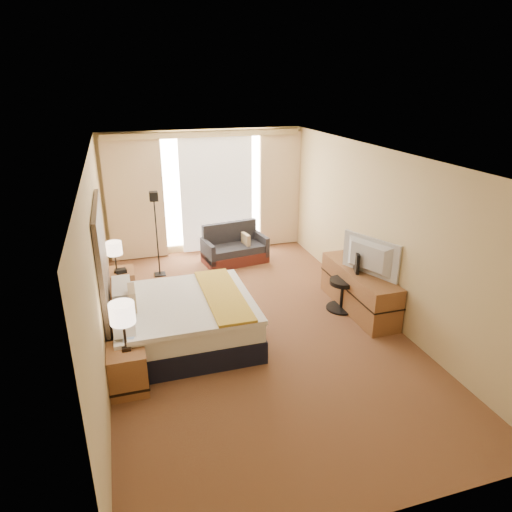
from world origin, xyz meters
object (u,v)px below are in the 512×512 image
object	(u,v)px
bed	(183,320)
television	(366,257)
floor_lamp	(155,217)
desk_chair	(346,284)
media_dresser	(359,289)
lamp_left	(122,314)
nightstand_left	(128,369)
nightstand_right	(122,286)
lamp_right	(114,249)
loveseat	(234,250)

from	to	relation	value
bed	television	xyz separation A→B (m)	(2.84, -0.04, 0.65)
bed	floor_lamp	size ratio (longest dim) A/B	1.18
bed	desk_chair	size ratio (longest dim) A/B	1.90
media_dresser	lamp_left	size ratio (longest dim) A/B	2.91
nightstand_left	nightstand_right	size ratio (longest dim) A/B	1.00
floor_lamp	lamp_right	distance (m)	1.25
lamp_left	television	world-z (taller)	television
desk_chair	floor_lamp	bearing A→B (deg)	159.43
bed	lamp_right	xyz separation A→B (m)	(-0.86, 1.58, 0.62)
loveseat	lamp_right	world-z (taller)	lamp_right
nightstand_left	nightstand_right	world-z (taller)	same
floor_lamp	television	size ratio (longest dim) A/B	1.58
media_dresser	television	bearing A→B (deg)	-102.93
lamp_right	desk_chair	bearing A→B (deg)	-20.84
nightstand_left	television	distance (m)	3.81
nightstand_left	lamp_right	distance (m)	2.55
nightstand_right	media_dresser	bearing A→B (deg)	-21.40
nightstand_right	lamp_left	size ratio (longest dim) A/B	0.89
nightstand_left	television	xyz separation A→B (m)	(3.65, 0.83, 0.72)
nightstand_left	bed	xyz separation A→B (m)	(0.81, 0.87, 0.07)
floor_lamp	lamp_right	world-z (taller)	floor_lamp
desk_chair	lamp_right	xyz separation A→B (m)	(-3.54, 1.35, 0.51)
loveseat	nightstand_left	bearing A→B (deg)	-130.66
nightstand_left	desk_chair	xyz separation A→B (m)	(3.50, 1.11, 0.18)
nightstand_left	lamp_left	bearing A→B (deg)	3.63
media_dresser	floor_lamp	distance (m)	3.90
loveseat	desk_chair	world-z (taller)	desk_chair
loveseat	floor_lamp	distance (m)	1.82
loveseat	lamp_right	distance (m)	2.72
floor_lamp	lamp_right	xyz separation A→B (m)	(-0.77, -0.97, -0.20)
lamp_right	nightstand_right	bearing A→B (deg)	42.43
loveseat	lamp_right	xyz separation A→B (m)	(-2.33, -1.21, 0.70)
media_dresser	floor_lamp	size ratio (longest dim) A/B	1.10
nightstand_right	desk_chair	xyz separation A→B (m)	(3.50, -1.39, 0.18)
nightstand_right	loveseat	xyz separation A→B (m)	(2.28, 1.17, -0.01)
loveseat	lamp_right	size ratio (longest dim) A/B	2.55
loveseat	desk_chair	xyz separation A→B (m)	(1.22, -2.56, 0.19)
nightstand_left	television	bearing A→B (deg)	12.84
television	nightstand_left	bearing A→B (deg)	80.34
nightstand_left	bed	size ratio (longest dim) A/B	0.28
nightstand_right	loveseat	distance (m)	2.56
nightstand_right	floor_lamp	world-z (taller)	floor_lamp
nightstand_right	desk_chair	bearing A→B (deg)	-21.72
bed	lamp_left	bearing A→B (deg)	-132.34
lamp_right	media_dresser	bearing A→B (deg)	-20.57
nightstand_right	nightstand_left	bearing A→B (deg)	-90.00
loveseat	lamp_left	bearing A→B (deg)	-130.51
media_dresser	loveseat	xyz separation A→B (m)	(-1.42, 2.62, -0.09)
bed	lamp_right	world-z (taller)	lamp_right
media_dresser	bed	bearing A→B (deg)	-176.53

